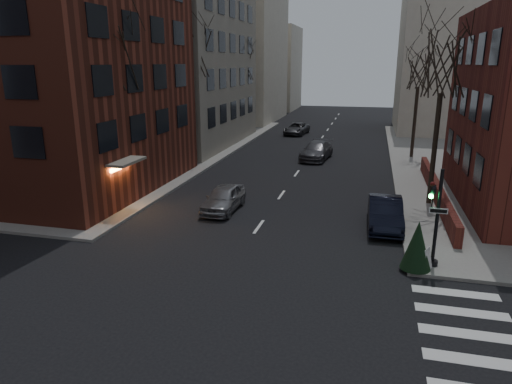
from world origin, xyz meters
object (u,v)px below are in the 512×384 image
(parked_sedan, at_px, (385,213))
(car_lane_gray, at_px, (317,151))
(car_lane_far, at_px, (296,129))
(evergreen_shrub, at_px, (417,245))
(traffic_signal, at_px, (435,224))
(tree_right_b, at_px, (420,69))
(tree_left_c, at_px, (242,63))
(tree_left_b, at_px, (193,51))
(car_lane_silver, at_px, (224,198))
(streetlamp_near, at_px, (183,117))
(sandwich_board, at_px, (424,259))
(streetlamp_far, at_px, (252,97))
(tree_right_a, at_px, (444,63))
(tree_left_a, at_px, (111,55))

(parked_sedan, relative_size, car_lane_gray, 0.90)
(car_lane_far, relative_size, evergreen_shrub, 2.41)
(traffic_signal, xyz_separation_m, car_lane_far, (-11.12, 34.22, -1.24))
(tree_right_b, relative_size, car_lane_gray, 1.78)
(car_lane_gray, bearing_deg, tree_left_c, 139.77)
(tree_left_b, bearing_deg, car_lane_silver, -62.29)
(streetlamp_near, bearing_deg, sandwich_board, -40.51)
(tree_left_c, relative_size, streetlamp_far, 1.55)
(car_lane_far, bearing_deg, streetlamp_far, -160.16)
(tree_right_b, distance_m, car_lane_far, 17.81)
(car_lane_silver, bearing_deg, tree_right_a, 20.04)
(tree_left_b, height_order, car_lane_far, tree_left_b)
(tree_right_a, distance_m, streetlamp_far, 29.65)
(traffic_signal, bearing_deg, tree_right_a, 84.53)
(tree_left_a, bearing_deg, tree_right_a, 12.80)
(tree_left_c, relative_size, streetlamp_near, 1.55)
(tree_left_c, distance_m, streetlamp_near, 18.40)
(streetlamp_far, bearing_deg, sandwich_board, -64.75)
(car_lane_silver, relative_size, evergreen_shrub, 2.10)
(streetlamp_near, relative_size, parked_sedan, 1.36)
(tree_left_c, xyz_separation_m, car_lane_silver, (6.23, -25.86, -7.32))
(streetlamp_far, bearing_deg, tree_right_a, -54.69)
(parked_sedan, relative_size, sandwich_board, 5.24)
(streetlamp_far, bearing_deg, tree_left_a, -91.23)
(tree_left_a, distance_m, car_lane_far, 30.76)
(tree_left_b, height_order, tree_right_b, tree_left_b)
(tree_left_c, distance_m, sandwich_board, 36.28)
(car_lane_far, distance_m, sandwich_board, 36.35)
(tree_left_a, relative_size, tree_right_b, 1.12)
(streetlamp_near, xyz_separation_m, car_lane_gray, (9.00, 7.59, -3.49))
(streetlamp_near, xyz_separation_m, evergreen_shrub, (15.50, -13.50, -3.09))
(tree_left_c, bearing_deg, tree_right_b, -24.44)
(streetlamp_far, bearing_deg, streetlamp_near, -90.00)
(tree_left_a, bearing_deg, tree_left_c, 90.00)
(tree_left_b, bearing_deg, sandwich_board, -46.86)
(traffic_signal, distance_m, tree_right_b, 23.71)
(car_lane_silver, xyz_separation_m, sandwich_board, (10.17, -5.64, -0.12))
(car_lane_far, height_order, evergreen_shrub, evergreen_shrub)
(parked_sedan, relative_size, car_lane_silver, 1.11)
(traffic_signal, xyz_separation_m, tree_left_b, (-16.74, 17.01, 7.00))
(tree_left_a, bearing_deg, car_lane_gray, 58.37)
(streetlamp_near, relative_size, evergreen_shrub, 3.15)
(tree_left_c, bearing_deg, streetlamp_near, -88.09)
(parked_sedan, bearing_deg, car_lane_far, 105.94)
(tree_left_b, relative_size, sandwich_board, 12.22)
(car_lane_gray, bearing_deg, evergreen_shrub, -65.77)
(sandwich_board, bearing_deg, traffic_signal, 79.69)
(streetlamp_far, bearing_deg, evergreen_shrub, -65.17)
(tree_left_a, bearing_deg, streetlamp_near, 85.71)
(car_lane_silver, height_order, sandwich_board, car_lane_silver)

